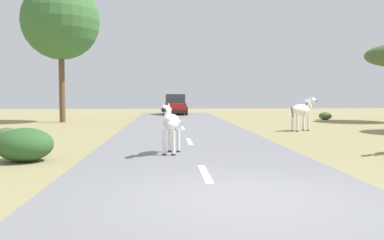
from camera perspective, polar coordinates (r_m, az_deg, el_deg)
name	(u,v)px	position (r m, az deg, el deg)	size (l,w,h in m)	color
ground_plane	(244,200)	(6.91, 7.21, -10.93)	(90.00, 90.00, 0.00)	#8E8456
road	(216,199)	(6.84, 3.41, -10.85)	(6.00, 64.00, 0.05)	slate
lane_markings	(225,215)	(5.87, 4.62, -12.99)	(0.16, 56.00, 0.01)	silver
zebra_0	(171,123)	(11.54, -2.97, -0.44)	(0.63, 1.53, 1.47)	silver
zebra_1	(302,110)	(20.17, 15.04, 1.31)	(1.61, 1.10, 1.66)	silver
car_0	(176,105)	(35.29, -2.30, 2.09)	(2.10, 4.38, 1.74)	red
tree_5	(61,21)	(27.40, -17.79, 12.93)	(4.78, 4.78, 8.70)	brown
bush_0	(25,145)	(11.43, -22.25, -3.19)	(1.46, 1.31, 0.87)	#2D5628
bush_2	(7,135)	(16.23, -24.32, -1.93)	(0.90, 0.81, 0.54)	#425B2D
bush_3	(325,116)	(29.90, 18.04, 0.55)	(0.89, 0.80, 0.53)	#425B2D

